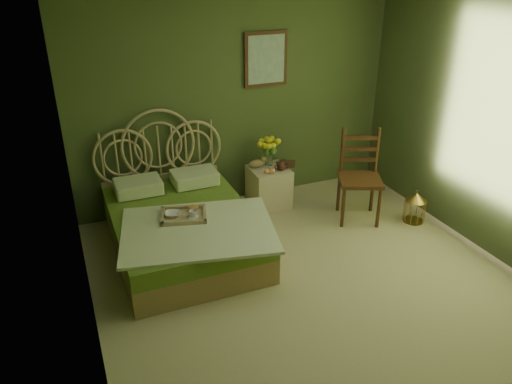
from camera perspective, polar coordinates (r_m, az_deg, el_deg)
name	(u,v)px	position (r m, az deg, el deg)	size (l,w,h in m)	color
floor	(322,295)	(4.81, 7.57, -11.61)	(4.50, 4.50, 0.00)	#BDB189
wall_back	(236,99)	(6.08, -2.29, 10.54)	(4.00, 4.00, 0.00)	#4A5D31
wall_left	(77,211)	(3.63, -19.80, -2.08)	(4.50, 4.50, 0.00)	#4A5D31
wall_art	(266,59)	(6.08, 1.14, 14.93)	(0.54, 0.04, 0.64)	#39210F
bed	(182,225)	(5.34, -8.48, -3.79)	(1.66, 2.09, 1.29)	#A58552
nightstand	(269,180)	(6.18, 1.48, 1.39)	(0.46, 0.47, 0.93)	beige
chair	(357,170)	(5.94, 11.42, 2.47)	(0.63, 0.63, 1.08)	#39210F
birdcage	(415,208)	(6.16, 17.70, -1.71)	(0.24, 0.24, 0.37)	#B28939
book_lower	(282,165)	(6.18, 2.96, 3.09)	(0.15, 0.21, 0.02)	#381E0F
book_upper	(282,164)	(6.18, 2.96, 3.27)	(0.16, 0.22, 0.02)	#472819
cereal_bowl	(173,214)	(5.08, -9.50, -2.51)	(0.15, 0.15, 0.04)	white
coffee_cup	(193,214)	(5.01, -7.22, -2.51)	(0.08, 0.08, 0.08)	white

